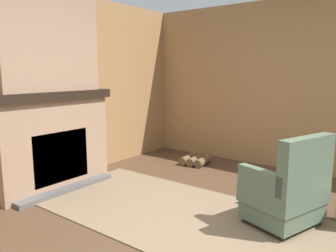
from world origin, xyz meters
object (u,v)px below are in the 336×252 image
armchair (287,192)px  storage_case (56,86)px  firewood_stack (195,160)px  oil_lamp_vase (8,86)px

armchair → storage_case: (-2.88, -0.58, 0.98)m
armchair → storage_case: 3.10m
firewood_stack → storage_case: storage_case is taller
armchair → firewood_stack: size_ratio=1.98×
firewood_stack → storage_case: 2.49m
armchair → firewood_stack: armchair is taller
oil_lamp_vase → firewood_stack: bearing=69.0°
oil_lamp_vase → storage_case: bearing=90.0°
firewood_stack → storage_case: size_ratio=2.06×
armchair → oil_lamp_vase: size_ratio=4.21×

